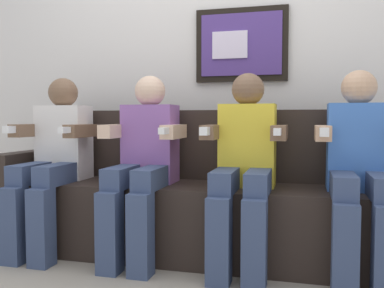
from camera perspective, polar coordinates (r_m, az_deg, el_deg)
The scene contains 7 objects.
ground_plane at distance 2.44m, azimuth -0.94°, elevation -16.85°, with size 6.46×6.46×0.00m, color #9E9384.
back_wall_assembly at distance 3.06m, azimuth 3.10°, elevation 11.99°, with size 4.97×0.10×2.60m.
couch at distance 2.66m, azimuth 0.99°, elevation -8.13°, with size 2.57×0.58×0.90m.
person_leftmost at distance 2.83m, azimuth -18.08°, elevation -1.60°, with size 0.46×0.56×1.11m.
person_left_center at distance 2.55m, azimuth -6.54°, elevation -2.00°, with size 0.46×0.56×1.11m.
person_right_center at distance 2.39m, azimuth 7.08°, elevation -2.35°, with size 0.46×0.56×1.11m.
person_rightmost at distance 2.39m, azimuth 21.65°, elevation -2.58°, with size 0.46×0.56×1.11m.
Camera 1 is at (0.63, -2.20, 0.85)m, focal length 39.67 mm.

